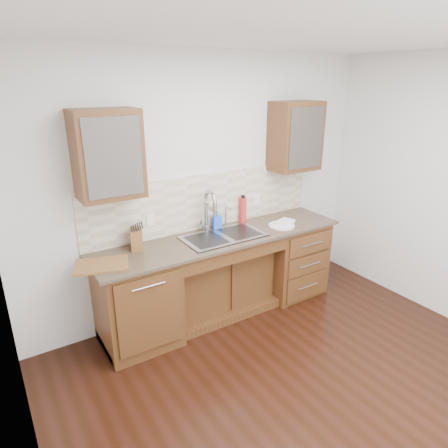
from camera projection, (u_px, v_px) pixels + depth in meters
ground at (315, 399)px, 3.28m from camera, size 4.00×3.50×0.10m
ceiling at (353, 20)px, 2.32m from camera, size 4.00×3.50×0.10m
wall_back at (204, 187)px, 4.23m from camera, size 4.00×0.10×2.70m
wall_left at (3, 337)px, 1.77m from camera, size 0.10×3.50×2.70m
base_cabinet_left at (137, 302)px, 3.78m from camera, size 0.70×0.62×0.88m
base_cabinet_center at (218, 281)px, 4.36m from camera, size 1.20×0.44×0.70m
base_cabinet_right at (290, 257)px, 4.73m from camera, size 0.70×0.62×0.88m
countertop at (223, 237)px, 4.09m from camera, size 2.70×0.65×0.03m
backsplash at (207, 201)px, 4.23m from camera, size 2.70×0.02×0.59m
sink at (223, 244)px, 4.10m from camera, size 0.84×0.46×0.19m
faucet at (206, 213)px, 4.15m from camera, size 0.04×0.04×0.40m
filter_tap at (226, 216)px, 4.31m from camera, size 0.02×0.02×0.24m
upper_cabinet_left at (108, 154)px, 3.36m from camera, size 0.55×0.34×0.75m
upper_cabinet_right at (295, 136)px, 4.42m from camera, size 0.55×0.34×0.75m
outlet_left at (151, 220)px, 3.92m from camera, size 0.08×0.01×0.12m
outlet_right at (257, 200)px, 4.58m from camera, size 0.08×0.01×0.12m
soap_bottle at (217, 220)px, 4.26m from camera, size 0.11×0.11×0.20m
water_bottle at (243, 210)px, 4.45m from camera, size 0.09×0.09×0.28m
plate at (282, 226)px, 4.35m from camera, size 0.33×0.33×0.02m
dish_towel at (285, 222)px, 4.39m from camera, size 0.24×0.21×0.03m
knife_block at (136, 239)px, 3.75m from camera, size 0.16×0.20×0.20m
cutting_board at (102, 265)px, 3.43m from camera, size 0.52×0.43×0.02m
cup_left_a at (90, 162)px, 3.30m from camera, size 0.17×0.17×0.10m
cup_left_b at (121, 159)px, 3.44m from camera, size 0.14×0.14×0.10m
cup_right_a at (292, 141)px, 4.41m from camera, size 0.16×0.16×0.10m
cup_right_b at (301, 141)px, 4.48m from camera, size 0.13×0.13×0.09m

